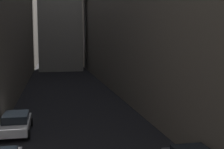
% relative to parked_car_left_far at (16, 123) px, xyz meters
% --- Properties ---
extents(ground_plane, '(264.00, 264.00, 0.00)m').
position_rel_parked_car_left_far_xyz_m(ground_plane, '(4.40, 21.72, -0.73)').
color(ground_plane, black).
extents(building_block_right, '(10.36, 108.00, 23.28)m').
position_rel_parked_car_left_far_xyz_m(building_block_right, '(15.08, 23.72, 10.91)').
color(building_block_right, '#60594F').
rests_on(building_block_right, ground).
extents(parked_car_left_far, '(2.02, 4.30, 1.40)m').
position_rel_parked_car_left_far_xyz_m(parked_car_left_far, '(0.00, 0.00, 0.00)').
color(parked_car_left_far, silver).
rests_on(parked_car_left_far, ground).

